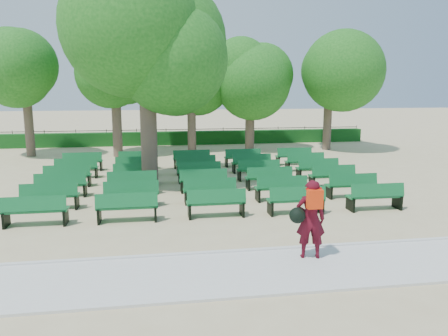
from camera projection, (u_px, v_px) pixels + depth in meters
name	position (u px, v px, depth m)	size (l,w,h in m)	color
ground	(204.00, 192.00, 16.46)	(120.00, 120.00, 0.00)	tan
paving	(244.00, 273.00, 9.27)	(30.00, 2.20, 0.06)	silver
curb	(234.00, 252.00, 10.38)	(30.00, 0.12, 0.10)	silver
hedge	(181.00, 138.00, 29.97)	(26.00, 0.70, 0.90)	#144D18
fence	(181.00, 144.00, 30.44)	(26.00, 0.10, 1.02)	black
tree_line	(185.00, 153.00, 26.17)	(21.80, 6.80, 7.04)	#246E1D
bench_array	(201.00, 184.00, 17.40)	(1.79, 0.57, 1.13)	#11632F
tree_among	(146.00, 54.00, 16.39)	(5.52, 5.52, 7.64)	brown
person	(310.00, 218.00, 9.86)	(0.89, 0.57, 1.82)	#480A15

